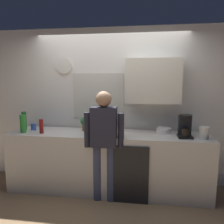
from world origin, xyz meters
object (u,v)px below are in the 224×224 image
bottle_olive_oil (120,128)px  bottle_red_vinegar (41,126)px  bottle_green_wine (24,121)px  bottle_clear_soda (23,124)px  coffee_maker (185,127)px  dish_soap (100,131)px  potted_plant (85,123)px  storage_canister (204,133)px  person_at_sink (104,137)px  cup_blue_mug (34,127)px  mixing_bowl (164,131)px  cup_white_mug (109,133)px

bottle_olive_oil → bottle_red_vinegar: (-1.22, 0.02, -0.01)m
bottle_green_wine → bottle_clear_soda: bearing=-65.0°
coffee_maker → dish_soap: 1.23m
potted_plant → storage_canister: bearing=-8.2°
person_at_sink → potted_plant: bearing=141.1°
coffee_maker → bottle_green_wine: size_ratio=1.10×
bottle_green_wine → storage_canister: size_ratio=1.76×
cup_blue_mug → bottle_olive_oil: bearing=-8.4°
bottle_olive_oil → potted_plant: 0.67m
potted_plant → person_at_sink: person_at_sink is taller
bottle_red_vinegar → mixing_bowl: 1.90m
potted_plant → person_at_sink: size_ratio=0.14×
dish_soap → person_at_sink: size_ratio=0.11×
bottle_red_vinegar → person_at_sink: size_ratio=0.14×
bottle_green_wine → storage_canister: (2.79, -0.17, -0.06)m
bottle_green_wine → cup_blue_mug: size_ratio=3.00×
bottle_green_wine → cup_blue_mug: bottle_green_wine is taller
coffee_maker → bottle_red_vinegar: coffee_maker is taller
bottle_green_wine → person_at_sink: bearing=-13.9°
bottle_clear_soda → cup_blue_mug: size_ratio=2.80×
bottle_red_vinegar → cup_white_mug: bottle_red_vinegar is taller
mixing_bowl → dish_soap: size_ratio=1.22×
bottle_olive_oil → bottle_clear_soda: 1.53m
coffee_maker → bottle_red_vinegar: bearing=-178.1°
bottle_clear_soda → bottle_green_wine: bearing=115.0°
bottle_olive_oil → cup_white_mug: (-0.15, -0.03, -0.08)m
cup_blue_mug → person_at_sink: 1.30m
potted_plant → storage_canister: potted_plant is taller
cup_blue_mug → person_at_sink: person_at_sink is taller
bottle_green_wine → dish_soap: bottle_green_wine is taller
bottle_green_wine → potted_plant: size_ratio=1.30×
cup_white_mug → storage_canister: (1.33, 0.06, 0.04)m
dish_soap → storage_canister: size_ratio=1.06×
mixing_bowl → person_at_sink: person_at_sink is taller
dish_soap → person_at_sink: bearing=-49.7°
dish_soap → bottle_red_vinegar: bearing=175.6°
coffee_maker → dish_soap: size_ratio=1.83×
dish_soap → coffee_maker: bearing=6.7°
mixing_bowl → potted_plant: 1.26m
bottle_green_wine → bottle_red_vinegar: 0.43m
coffee_maker → storage_canister: size_ratio=1.94×
bottle_red_vinegar → mixing_bowl: size_ratio=1.00×
bottle_clear_soda → cup_white_mug: 1.38m
cup_blue_mug → mixing_bowl: size_ratio=0.45×
bottle_olive_oil → bottle_red_vinegar: size_ratio=1.14×
cup_blue_mug → potted_plant: potted_plant is taller
dish_soap → person_at_sink: person_at_sink is taller
mixing_bowl → bottle_green_wine: bearing=-177.8°
bottle_clear_soda → cup_white_mug: bearing=-2.2°
bottle_green_wine → mixing_bowl: bearing=2.2°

